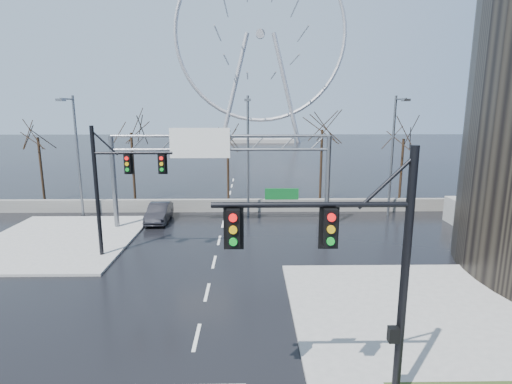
{
  "coord_description": "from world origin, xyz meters",
  "views": [
    {
      "loc": [
        2.15,
        -14.44,
        8.93
      ],
      "look_at": [
        2.52,
        9.22,
        4.0
      ],
      "focal_mm": 28.0,
      "sensor_mm": 36.0,
      "label": 1
    }
  ],
  "objects_px": {
    "signal_mast_near": "(358,258)",
    "sign_gantry": "(216,161)",
    "signal_mast_far": "(115,180)",
    "ferris_wheel": "(260,41)",
    "car": "(159,213)"
  },
  "relations": [
    {
      "from": "ferris_wheel",
      "to": "sign_gantry",
      "type": "bearing_deg",
      "value": -93.84
    },
    {
      "from": "sign_gantry",
      "to": "car",
      "type": "relative_size",
      "value": 3.63
    },
    {
      "from": "signal_mast_far",
      "to": "sign_gantry",
      "type": "distance_m",
      "value": 8.14
    },
    {
      "from": "car",
      "to": "ferris_wheel",
      "type": "bearing_deg",
      "value": 81.78
    },
    {
      "from": "ferris_wheel",
      "to": "signal_mast_far",
      "type": "bearing_deg",
      "value": -97.2
    },
    {
      "from": "sign_gantry",
      "to": "ferris_wheel",
      "type": "xyz_separation_m",
      "value": [
        5.38,
        80.04,
        20.95
      ]
    },
    {
      "from": "signal_mast_near",
      "to": "sign_gantry",
      "type": "distance_m",
      "value": 19.79
    },
    {
      "from": "signal_mast_near",
      "to": "ferris_wheel",
      "type": "height_order",
      "value": "ferris_wheel"
    },
    {
      "from": "signal_mast_near",
      "to": "ferris_wheel",
      "type": "distance_m",
      "value": 101.29
    },
    {
      "from": "signal_mast_far",
      "to": "car",
      "type": "bearing_deg",
      "value": 85.13
    },
    {
      "from": "signal_mast_near",
      "to": "ferris_wheel",
      "type": "relative_size",
      "value": 0.16
    },
    {
      "from": "signal_mast_near",
      "to": "ferris_wheel",
      "type": "bearing_deg",
      "value": 90.08
    },
    {
      "from": "signal_mast_near",
      "to": "car",
      "type": "xyz_separation_m",
      "value": [
        -10.34,
        20.88,
        -4.13
      ]
    },
    {
      "from": "signal_mast_near",
      "to": "sign_gantry",
      "type": "height_order",
      "value": "signal_mast_near"
    },
    {
      "from": "signal_mast_near",
      "to": "sign_gantry",
      "type": "relative_size",
      "value": 0.49
    }
  ]
}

